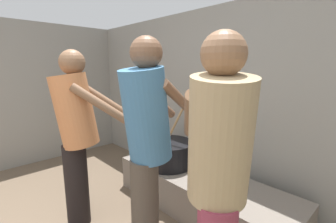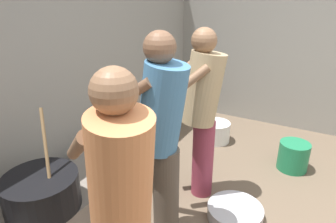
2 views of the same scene
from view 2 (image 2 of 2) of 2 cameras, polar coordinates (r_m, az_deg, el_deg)
block_enclosure_rear at (r=2.87m, az=-22.85°, el=4.11°), size 5.60×0.20×2.04m
hearth_ledge at (r=2.79m, az=-15.90°, el=-15.00°), size 1.87×0.60×0.36m
cooking_pot_main at (r=2.37m, az=-23.27°, el=-14.13°), size 0.53×0.53×0.71m
cook_in_tan_shirt at (r=2.57m, az=6.58°, el=0.87°), size 0.68×0.70×1.57m
cook_in_orange_shirt at (r=1.49m, az=-8.83°, el=-17.21°), size 0.62×0.72×1.55m
cook_in_blue_shirt at (r=2.07m, az=-1.29°, el=-3.72°), size 0.41×0.70×1.61m
bucket_green_plastic at (r=3.53m, az=23.15°, el=-7.95°), size 0.32×0.32×0.32m
bucket_white_plastic at (r=3.91m, az=9.23°, el=-3.87°), size 0.37×0.37×0.26m
metal_mixing_bowl at (r=2.75m, az=12.86°, el=-18.52°), size 0.48×0.48×0.11m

